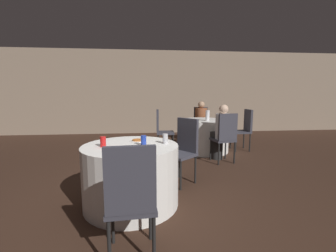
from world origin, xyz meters
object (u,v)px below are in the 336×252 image
table_far (203,135)px  chair_far_east (245,126)px  soda_can_red (103,142)px  chair_far_north (201,122)px  person_white_shirt (221,133)px  bottle_far (207,116)px  person_floral_shirt (201,122)px  table_near (131,175)px  soda_can_silver (165,139)px  soda_can_blue (144,140)px  chair_far_south (225,134)px  chair_near_south (131,194)px  chair_far_west (161,127)px  chair_near_northeast (184,145)px  pizza_plate_near (138,140)px

table_far → chair_far_east: size_ratio=1.19×
soda_can_red → table_far: bearing=53.6°
chair_far_north → person_white_shirt: size_ratio=0.86×
chair_far_north → person_white_shirt: person_white_shirt is taller
table_far → bottle_far: (0.04, -0.18, 0.49)m
chair_far_east → soda_can_red: bearing=132.2°
person_floral_shirt → soda_can_red: 3.91m
chair_far_east → table_near: bearing=134.8°
chair_far_north → person_white_shirt: bearing=99.1°
person_floral_shirt → soda_can_silver: bearing=78.9°
chair_far_north → soda_can_blue: chair_far_north is taller
chair_far_south → chair_near_south: bearing=-133.9°
soda_can_blue → table_near: bearing=166.5°
chair_far_west → chair_far_east: size_ratio=1.00×
chair_near_northeast → chair_far_north: size_ratio=1.00×
table_near → chair_far_south: 2.28m
chair_far_south → soda_can_red: bearing=-152.9°
chair_near_northeast → chair_far_south: 1.27m
chair_far_east → soda_can_red: (-2.87, -2.51, 0.22)m
chair_far_north → pizza_plate_near: size_ratio=4.52×
chair_far_south → chair_far_west: same height
person_floral_shirt → soda_can_red: bearing=69.4°
table_far → chair_far_north: (0.18, 0.99, 0.21)m
chair_far_north → pizza_plate_near: 3.62m
chair_far_west → chair_far_east: (2.01, -0.07, 0.00)m
bottle_far → person_white_shirt: bearing=-80.9°
chair_near_south → pizza_plate_near: size_ratio=4.52×
chair_far_west → soda_can_blue: 2.59m
chair_far_west → bottle_far: same height
table_near → person_floral_shirt: size_ratio=1.00×
chair_far_south → soda_can_blue: (-1.57, -1.51, 0.22)m
chair_near_south → soda_can_silver: (0.36, 1.03, 0.22)m
soda_can_blue → soda_can_silver: 0.28m
chair_near_south → soda_can_red: chair_near_south is taller
chair_near_south → chair_far_north: same height
chair_far_east → person_floral_shirt: (-0.85, 0.84, 0.00)m
chair_far_north → soda_can_red: chair_far_north is taller
table_far → soda_can_blue: (-1.39, -2.50, 0.43)m
soda_can_blue → soda_can_silver: size_ratio=1.00×
soda_can_silver → chair_far_east: bearing=48.4°
table_near → person_white_shirt: (1.70, 1.65, 0.20)m
soda_can_blue → bottle_far: size_ratio=0.51×
table_far → soda_can_blue: 2.90m
chair_near_south → chair_far_east: size_ratio=1.00×
bottle_far → chair_far_south: bearing=-80.7°
chair_near_south → person_white_shirt: (1.63, 2.65, -0.01)m
chair_far_south → person_floral_shirt: person_floral_shirt is taller
pizza_plate_near → chair_far_south: bearing=37.0°
chair_near_south → chair_near_northeast: size_ratio=1.00×
chair_far_west → soda_can_blue: size_ratio=8.08×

